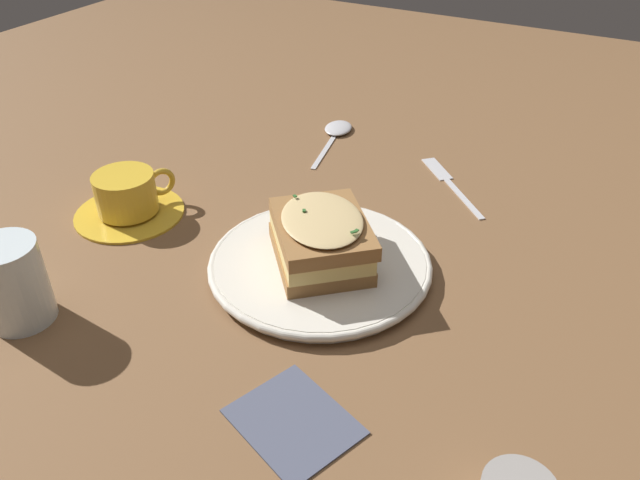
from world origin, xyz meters
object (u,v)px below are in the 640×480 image
at_px(water_glass, 13,283).
at_px(fork, 446,179).
at_px(napkin, 294,421).
at_px(spoon, 337,130).
at_px(teacup_with_saucer, 128,198).
at_px(dinner_plate, 320,264).
at_px(sandwich, 321,238).

xyz_separation_m(water_glass, fork, (0.31, 0.52, -0.05)).
bearing_deg(napkin, spoon, 113.35).
distance_m(water_glass, fork, 0.61).
relative_size(water_glass, fork, 0.67).
xyz_separation_m(spoon, napkin, (0.25, -0.58, -0.00)).
xyz_separation_m(teacup_with_saucer, napkin, (0.38, -0.20, -0.02)).
bearing_deg(dinner_plate, spoon, 114.01).
height_order(sandwich, water_glass, water_glass).
distance_m(dinner_plate, spoon, 0.40).
bearing_deg(spoon, sandwich, -77.39).
xyz_separation_m(dinner_plate, teacup_with_saucer, (-0.29, -0.01, 0.02)).
height_order(fork, spoon, spoon).
relative_size(teacup_with_saucer, napkin, 1.36).
bearing_deg(sandwich, water_glass, -137.36).
bearing_deg(water_glass, napkin, 2.85).
relative_size(dinner_plate, teacup_with_saucer, 1.81).
bearing_deg(sandwich, napkin, -68.03).
distance_m(sandwich, fork, 0.30).
height_order(water_glass, fork, water_glass).
distance_m(teacup_with_saucer, napkin, 0.43).
height_order(teacup_with_saucer, fork, teacup_with_saucer).
xyz_separation_m(dinner_plate, sandwich, (0.00, -0.00, 0.04)).
xyz_separation_m(dinner_plate, fork, (0.06, 0.29, -0.01)).
xyz_separation_m(fork, spoon, (-0.22, 0.07, 0.00)).
distance_m(dinner_plate, water_glass, 0.34).
xyz_separation_m(dinner_plate, water_glass, (-0.25, -0.23, 0.04)).
relative_size(dinner_plate, sandwich, 1.60).
height_order(teacup_with_saucer, water_glass, water_glass).
distance_m(dinner_plate, teacup_with_saucer, 0.30).
bearing_deg(dinner_plate, fork, 77.86).
xyz_separation_m(teacup_with_saucer, fork, (0.36, 0.30, -0.02)).
relative_size(dinner_plate, fork, 1.86).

